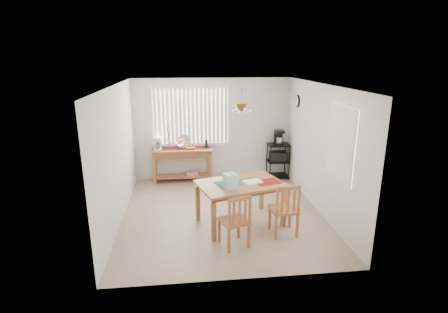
{
  "coord_description": "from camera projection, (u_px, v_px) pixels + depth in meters",
  "views": [
    {
      "loc": [
        -0.71,
        -6.57,
        3.11
      ],
      "look_at": [
        0.1,
        0.55,
        1.05
      ],
      "focal_mm": 28.0,
      "sensor_mm": 36.0,
      "label": 1
    }
  ],
  "objects": [
    {
      "name": "chair_left",
      "position": [
        235.0,
        221.0,
        5.82
      ],
      "size": [
        0.56,
        0.56,
        0.95
      ],
      "color": "#B0673B",
      "rests_on": "ground"
    },
    {
      "name": "ground",
      "position": [
        222.0,
        213.0,
        7.21
      ],
      "size": [
        4.0,
        4.5,
        0.01
      ],
      "primitive_type": "cube",
      "color": "tan"
    },
    {
      "name": "room_shell",
      "position": [
        222.0,
        132.0,
        6.76
      ],
      "size": [
        4.2,
        4.7,
        2.7
      ],
      "color": "silver",
      "rests_on": "ground"
    },
    {
      "name": "dining_table",
      "position": [
        240.0,
        188.0,
        6.57
      ],
      "size": [
        1.76,
        1.39,
        0.83
      ],
      "color": "#B0673B",
      "rests_on": "ground"
    },
    {
      "name": "sideboard_items",
      "position": [
        172.0,
        144.0,
        8.76
      ],
      "size": [
        1.44,
        0.36,
        0.65
      ],
      "color": "maroon",
      "rests_on": "sideboard"
    },
    {
      "name": "sideboard",
      "position": [
        183.0,
        157.0,
        8.87
      ],
      "size": [
        1.52,
        0.43,
        0.85
      ],
      "color": "#B0673B",
      "rests_on": "ground"
    },
    {
      "name": "cart_items",
      "position": [
        279.0,
        137.0,
        9.0
      ],
      "size": [
        0.22,
        0.26,
        0.38
      ],
      "color": "black",
      "rests_on": "wire_cart"
    },
    {
      "name": "chair_right",
      "position": [
        284.0,
        210.0,
        6.21
      ],
      "size": [
        0.47,
        0.47,
        0.99
      ],
      "color": "#B0673B",
      "rests_on": "ground"
    },
    {
      "name": "wire_cart",
      "position": [
        278.0,
        158.0,
        9.14
      ],
      "size": [
        0.54,
        0.43,
        0.92
      ],
      "color": "black",
      "rests_on": "ground"
    },
    {
      "name": "table_items",
      "position": [
        236.0,
        181.0,
        6.34
      ],
      "size": [
        1.29,
        0.59,
        0.26
      ],
      "color": "#167C5B",
      "rests_on": "dining_table"
    }
  ]
}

